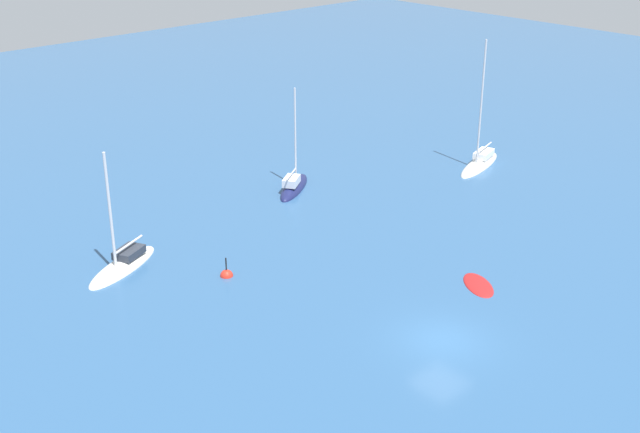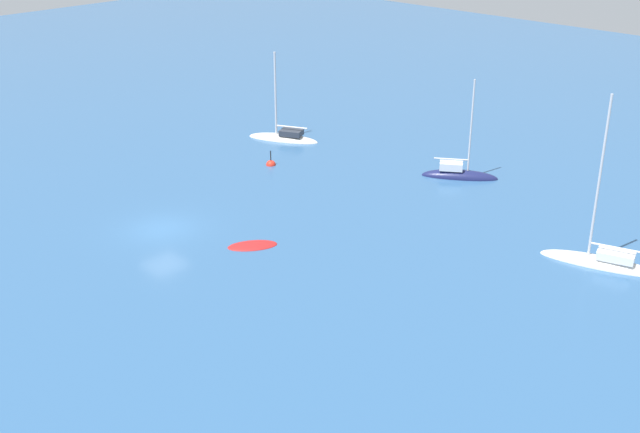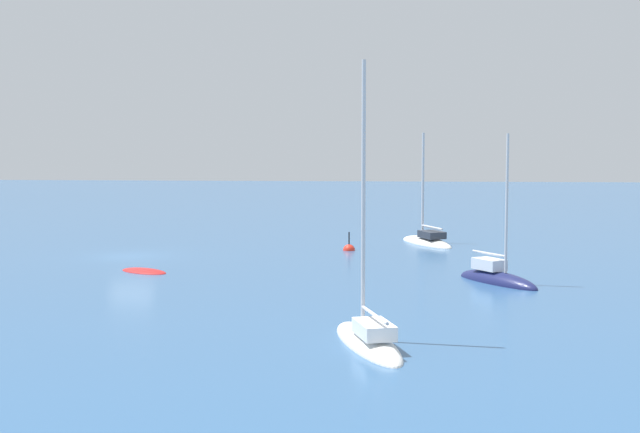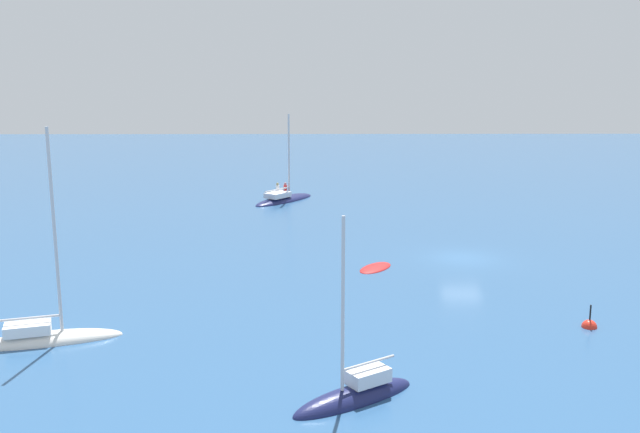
% 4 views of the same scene
% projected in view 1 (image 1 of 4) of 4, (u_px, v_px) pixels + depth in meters
% --- Properties ---
extents(ground_plane, '(160.00, 160.00, 0.00)m').
position_uv_depth(ground_plane, '(443.00, 340.00, 39.86)').
color(ground_plane, '#2D5684').
extents(ketch, '(5.27, 4.15, 7.75)m').
position_uv_depth(ketch, '(294.00, 187.00, 58.47)').
color(ketch, '#191E4C').
rests_on(ketch, ground).
extents(sloop, '(6.12, 4.05, 7.59)m').
position_uv_depth(sloop, '(123.00, 265.00, 47.03)').
color(sloop, silver).
rests_on(sloop, ground).
extents(yacht, '(6.81, 3.33, 10.24)m').
position_uv_depth(yacht, '(480.00, 163.00, 63.06)').
color(yacht, silver).
rests_on(yacht, ground).
extents(rib, '(2.83, 3.25, 0.32)m').
position_uv_depth(rib, '(478.00, 285.00, 45.04)').
color(rib, '#B21E1E').
rests_on(rib, ground).
extents(channel_buoy, '(0.74, 0.74, 1.49)m').
position_uv_depth(channel_buoy, '(227.00, 276.00, 46.08)').
color(channel_buoy, red).
rests_on(channel_buoy, ground).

